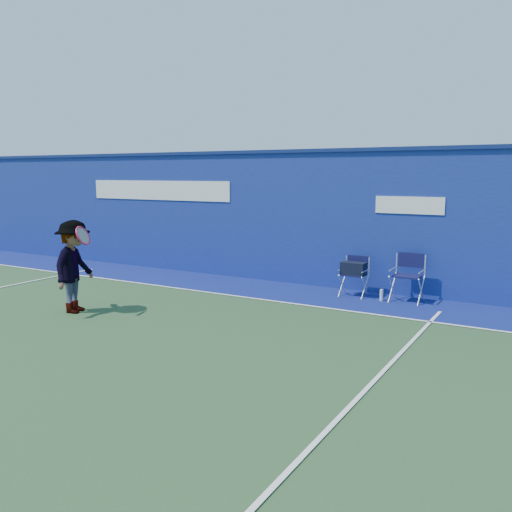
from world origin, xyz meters
The scene contains 8 objects.
ground centered at (0.00, 0.00, 0.00)m, with size 80.00×80.00×0.00m, color #2A4927.
stadium_wall centered at (0.00, 5.20, 1.55)m, with size 24.00×0.50×3.08m.
out_of_bounds_strip centered at (0.00, 4.10, 0.00)m, with size 24.00×1.80×0.01m, color navy.
court_lines centered at (0.00, 0.60, 0.01)m, with size 24.00×12.00×0.01m.
directors_chair_left centered at (2.65, 4.46, 0.35)m, with size 0.50×0.45×0.83m.
directors_chair_right centered at (3.74, 4.52, 0.30)m, with size 0.57×0.51×0.96m.
water_bottle centered at (3.29, 4.33, 0.12)m, with size 0.07×0.07×0.24m, color white.
tennis_player centered at (-1.36, 0.65, 0.85)m, with size 1.02×1.25×1.70m.
Camera 1 is at (6.42, -6.14, 2.55)m, focal length 38.00 mm.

